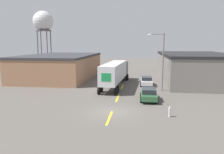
{
  "coord_description": "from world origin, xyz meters",
  "views": [
    {
      "loc": [
        2.7,
        -21.23,
        6.86
      ],
      "look_at": [
        -0.94,
        7.49,
        2.43
      ],
      "focal_mm": 35.0,
      "sensor_mm": 36.0,
      "label": 1
    }
  ],
  "objects_px": {
    "water_tower": "(43,22)",
    "fire_hydrant": "(170,112)",
    "parked_car_right_mid": "(146,81)",
    "street_lamp": "(161,58)",
    "semi_truck": "(116,72)",
    "parked_car_right_near": "(149,94)"
  },
  "relations": [
    {
      "from": "parked_car_right_mid",
      "to": "water_tower",
      "type": "distance_m",
      "value": 46.52
    },
    {
      "from": "parked_car_right_mid",
      "to": "fire_hydrant",
      "type": "relative_size",
      "value": 4.44
    },
    {
      "from": "street_lamp",
      "to": "fire_hydrant",
      "type": "relative_size",
      "value": 8.29
    },
    {
      "from": "parked_car_right_mid",
      "to": "parked_car_right_near",
      "type": "xyz_separation_m",
      "value": [
        0.0,
        -9.6,
        0.0
      ]
    },
    {
      "from": "parked_car_right_mid",
      "to": "water_tower",
      "type": "relative_size",
      "value": 0.26
    },
    {
      "from": "semi_truck",
      "to": "street_lamp",
      "type": "xyz_separation_m",
      "value": [
        6.93,
        -2.99,
        2.46
      ]
    },
    {
      "from": "water_tower",
      "to": "fire_hydrant",
      "type": "xyz_separation_m",
      "value": [
        33.42,
        -47.12,
        -13.21
      ]
    },
    {
      "from": "semi_truck",
      "to": "fire_hydrant",
      "type": "xyz_separation_m",
      "value": [
        6.73,
        -14.79,
        -1.86
      ]
    },
    {
      "from": "parked_car_right_mid",
      "to": "semi_truck",
      "type": "bearing_deg",
      "value": -170.52
    },
    {
      "from": "parked_car_right_mid",
      "to": "parked_car_right_near",
      "type": "height_order",
      "value": "same"
    },
    {
      "from": "water_tower",
      "to": "parked_car_right_mid",
      "type": "bearing_deg",
      "value": -44.81
    },
    {
      "from": "street_lamp",
      "to": "water_tower",
      "type": "bearing_deg",
      "value": 133.58
    },
    {
      "from": "semi_truck",
      "to": "street_lamp",
      "type": "height_order",
      "value": "street_lamp"
    },
    {
      "from": "semi_truck",
      "to": "water_tower",
      "type": "height_order",
      "value": "water_tower"
    },
    {
      "from": "water_tower",
      "to": "semi_truck",
      "type": "bearing_deg",
      "value": -50.46
    },
    {
      "from": "water_tower",
      "to": "street_lamp",
      "type": "relative_size",
      "value": 2.04
    },
    {
      "from": "parked_car_right_near",
      "to": "street_lamp",
      "type": "relative_size",
      "value": 0.54
    },
    {
      "from": "parked_car_right_near",
      "to": "fire_hydrant",
      "type": "xyz_separation_m",
      "value": [
        1.72,
        -6.03,
        -0.28
      ]
    },
    {
      "from": "water_tower",
      "to": "fire_hydrant",
      "type": "bearing_deg",
      "value": -54.66
    },
    {
      "from": "semi_truck",
      "to": "street_lamp",
      "type": "distance_m",
      "value": 7.94
    },
    {
      "from": "parked_car_right_mid",
      "to": "street_lamp",
      "type": "bearing_deg",
      "value": -63.44
    },
    {
      "from": "semi_truck",
      "to": "parked_car_right_near",
      "type": "bearing_deg",
      "value": -56.56
    }
  ]
}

